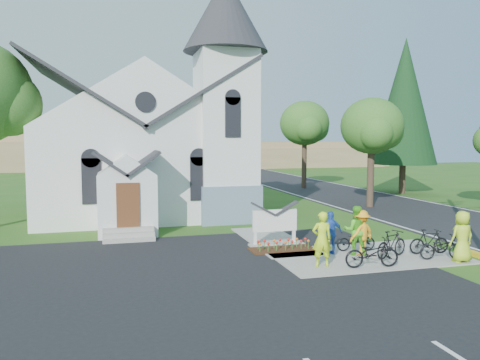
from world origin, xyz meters
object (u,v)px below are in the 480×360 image
object	(u,v)px
cyclist_0	(322,239)
bike_0	(372,253)
bike_4	(442,247)
bike_2	(356,240)
cyclist_2	(331,233)
bike_3	(429,241)
church_sign	(275,221)
cyclist_4	(462,236)
bike_1	(392,244)
cyclist_3	(362,232)
cyclist_1	(356,230)

from	to	relation	value
cyclist_0	bike_0	distance (m)	1.74
bike_4	bike_2	bearing A→B (deg)	57.65
cyclist_2	bike_3	size ratio (longest dim) A/B	1.03
church_sign	bike_0	xyz separation A→B (m)	(2.00, -4.19, -0.48)
cyclist_0	cyclist_4	bearing A→B (deg)	178.23
bike_1	bike_3	world-z (taller)	bike_1
cyclist_2	cyclist_4	xyz separation A→B (m)	(3.99, -2.24, 0.09)
cyclist_0	bike_1	world-z (taller)	cyclist_0
bike_2	bike_4	xyz separation A→B (m)	(2.35, -2.00, 0.03)
cyclist_0	cyclist_4	distance (m)	5.10
cyclist_3	bike_4	distance (m)	2.86
bike_0	cyclist_3	distance (m)	1.79
cyclist_1	bike_3	size ratio (longest dim) A/B	1.16
bike_3	bike_4	distance (m)	0.79
cyclist_0	bike_3	distance (m)	4.73
cyclist_1	bike_4	xyz separation A→B (m)	(2.66, -1.49, -0.48)
bike_0	bike_2	bearing A→B (deg)	-9.57
bike_3	bike_4	xyz separation A→B (m)	(-0.06, -0.79, -0.04)
church_sign	bike_3	world-z (taller)	church_sign
cyclist_1	cyclist_3	world-z (taller)	cyclist_1
cyclist_3	bike_4	xyz separation A→B (m)	(2.48, -1.37, -0.41)
cyclist_3	bike_3	xyz separation A→B (m)	(2.54, -0.58, -0.37)
cyclist_1	bike_3	distance (m)	2.85
bike_4	cyclist_0	bearing A→B (deg)	94.42
cyclist_1	bike_2	distance (m)	0.79
bike_3	bike_4	bearing A→B (deg)	-178.06
bike_0	bike_2	xyz separation A→B (m)	(0.69, 2.29, -0.08)
bike_1	bike_4	xyz separation A→B (m)	(1.63, -0.68, -0.07)
church_sign	bike_2	world-z (taller)	church_sign
bike_0	cyclist_1	xyz separation A→B (m)	(0.37, 1.78, 0.43)
church_sign	bike_1	world-z (taller)	church_sign
bike_0	bike_4	size ratio (longest dim) A/B	1.12
cyclist_2	bike_3	distance (m)	3.77
bike_1	cyclist_3	size ratio (longest dim) A/B	1.00
cyclist_3	bike_4	world-z (taller)	cyclist_3
bike_0	bike_3	world-z (taller)	bike_0
bike_1	bike_2	distance (m)	1.50
bike_1	bike_3	bearing A→B (deg)	-108.09
cyclist_1	bike_2	bearing A→B (deg)	-99.73
cyclist_0	bike_0	xyz separation A→B (m)	(1.58, -0.59, -0.45)
bike_4	cyclist_3	bearing A→B (deg)	69.07
cyclist_1	bike_3	world-z (taller)	cyclist_1
cyclist_2	bike_2	distance (m)	1.31
bike_0	bike_3	bearing A→B (deg)	-63.56
cyclist_1	bike_2	world-z (taller)	cyclist_1
church_sign	cyclist_3	world-z (taller)	cyclist_3
church_sign	bike_2	xyz separation A→B (m)	(2.69, -1.90, -0.57)
bike_3	cyclist_4	xyz separation A→B (m)	(0.36, -1.30, 0.44)
cyclist_1	cyclist_3	distance (m)	0.23
church_sign	cyclist_0	bearing A→B (deg)	-83.25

